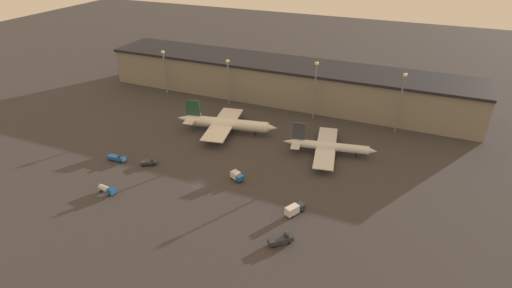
# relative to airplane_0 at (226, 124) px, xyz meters

# --- Properties ---
(ground) EXTENTS (600.00, 600.00, 0.00)m
(ground) POSITION_rel_airplane_0_xyz_m (9.01, -38.96, -3.81)
(ground) COLOR #383538
(terminal_building) EXTENTS (184.51, 27.66, 18.84)m
(terminal_building) POSITION_rel_airplane_0_xyz_m (9.01, 44.86, 5.65)
(terminal_building) COLOR gray
(terminal_building) RESTS_ON ground
(airplane_0) EXTENTS (44.18, 33.67, 13.22)m
(airplane_0) POSITION_rel_airplane_0_xyz_m (0.00, 0.00, 0.00)
(airplane_0) COLOR white
(airplane_0) RESTS_ON ground
(airplane_1) EXTENTS (35.99, 34.09, 11.98)m
(airplane_1) POSITION_rel_airplane_0_xyz_m (44.78, -1.36, -0.79)
(airplane_1) COLOR silver
(airplane_1) RESTS_ON ground
(service_vehicle_0) EXTENTS (6.73, 6.49, 2.95)m
(service_vehicle_0) POSITION_rel_airplane_0_xyz_m (44.85, -55.62, -2.41)
(service_vehicle_0) COLOR #282D38
(service_vehicle_0) RESTS_ON ground
(service_vehicle_1) EXTENTS (7.11, 2.52, 2.83)m
(service_vehicle_1) POSITION_rel_airplane_0_xyz_m (-27.03, -37.76, -2.47)
(service_vehicle_1) COLOR #195199
(service_vehicle_1) RESTS_ON ground
(service_vehicle_2) EXTENTS (5.22, 4.12, 3.07)m
(service_vehicle_2) POSITION_rel_airplane_0_xyz_m (19.99, -31.67, -2.11)
(service_vehicle_2) COLOR #195199
(service_vehicle_2) RESTS_ON ground
(service_vehicle_3) EXTENTS (6.25, 2.65, 2.73)m
(service_vehicle_3) POSITION_rel_airplane_0_xyz_m (-16.13, -55.58, -2.22)
(service_vehicle_3) COLOR #195199
(service_vehicle_3) RESTS_ON ground
(service_vehicle_4) EXTENTS (5.26, 7.16, 3.32)m
(service_vehicle_4) POSITION_rel_airplane_0_xyz_m (44.31, -41.77, -1.96)
(service_vehicle_4) COLOR #282D38
(service_vehicle_4) RESTS_ON ground
(service_vehicle_5) EXTENTS (6.12, 5.06, 2.45)m
(service_vehicle_5) POSITION_rel_airplane_0_xyz_m (-14.22, -35.26, -2.67)
(service_vehicle_5) COLOR #282D38
(service_vehicle_5) RESTS_ON ground
(lamp_post_0) EXTENTS (1.80, 1.80, 22.80)m
(lamp_post_0) POSITION_rel_airplane_0_xyz_m (-48.83, 27.96, 10.87)
(lamp_post_0) COLOR slate
(lamp_post_0) RESTS_ON ground
(lamp_post_1) EXTENTS (1.80, 1.80, 22.55)m
(lamp_post_1) POSITION_rel_airplane_0_xyz_m (-12.55, 27.96, 10.73)
(lamp_post_1) COLOR slate
(lamp_post_1) RESTS_ON ground
(lamp_post_2) EXTENTS (1.80, 1.80, 26.64)m
(lamp_post_2) POSITION_rel_airplane_0_xyz_m (30.42, 27.96, 12.98)
(lamp_post_2) COLOR slate
(lamp_post_2) RESTS_ON ground
(lamp_post_3) EXTENTS (1.80, 1.80, 26.37)m
(lamp_post_3) POSITION_rel_airplane_0_xyz_m (66.73, 27.96, 12.84)
(lamp_post_3) COLOR slate
(lamp_post_3) RESTS_ON ground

